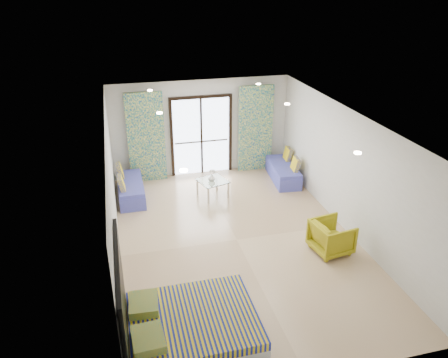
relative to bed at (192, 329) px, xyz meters
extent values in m
cube|color=black|center=(1.48, 6.37, 1.96)|extent=(1.76, 0.08, 0.08)
cube|color=black|center=(0.64, 6.37, 0.82)|extent=(0.08, 0.08, 2.20)
cube|color=black|center=(2.32, 6.37, 0.82)|extent=(0.08, 0.08, 2.20)
cube|color=black|center=(1.48, 6.37, 0.82)|extent=(0.05, 0.06, 2.20)
cube|color=#595451|center=(1.48, 6.39, 0.67)|extent=(1.52, 0.03, 0.04)
cube|color=silver|center=(-0.07, 6.23, 0.97)|extent=(1.00, 0.10, 2.50)
cube|color=silver|center=(3.03, 6.23, 0.97)|extent=(1.00, 0.10, 2.50)
cylinder|color=#FFE0B2|center=(0.08, 0.66, 2.39)|extent=(0.12, 0.12, 0.02)
cylinder|color=#FFE0B2|center=(2.88, 0.66, 2.39)|extent=(0.12, 0.12, 0.02)
cylinder|color=#FFE0B2|center=(0.08, 3.66, 2.39)|extent=(0.12, 0.12, 0.02)
cylinder|color=#FFE0B2|center=(2.88, 3.66, 2.39)|extent=(0.12, 0.12, 0.02)
cylinder|color=#FFE0B2|center=(0.08, 5.66, 2.39)|extent=(0.12, 0.12, 0.02)
cylinder|color=#FFE0B2|center=(2.88, 5.66, 2.39)|extent=(0.12, 0.12, 0.02)
cube|color=black|center=(-0.98, 0.00, 0.77)|extent=(0.06, 2.10, 1.50)
cube|color=silver|center=(-0.99, 1.25, 0.77)|extent=(0.02, 0.10, 0.10)
cube|color=silver|center=(0.03, 0.00, -0.09)|extent=(1.97, 1.57, 0.39)
cube|color=navy|center=(0.03, 0.00, 0.18)|extent=(1.95, 1.60, 0.15)
cube|color=#1D866A|center=(-0.68, -0.37, 0.33)|extent=(0.47, 0.56, 0.14)
cube|color=#1D866A|center=(-0.68, 0.37, 0.33)|extent=(0.48, 0.57, 0.14)
cube|color=#484CAD|center=(-0.62, 5.27, -0.10)|extent=(0.64, 1.63, 0.36)
cube|color=#484CAD|center=(-0.62, 5.27, 0.12)|extent=(0.62, 1.59, 0.09)
cube|color=navy|center=(-0.85, 4.89, 0.33)|extent=(0.18, 0.41, 0.38)
cube|color=navy|center=(-0.85, 5.65, 0.33)|extent=(0.18, 0.41, 0.38)
cube|color=#484CAD|center=(3.58, 5.33, -0.10)|extent=(0.79, 1.67, 0.36)
cube|color=#484CAD|center=(3.58, 5.33, 0.12)|extent=(0.77, 1.63, 0.09)
cube|color=navy|center=(3.76, 4.94, 0.33)|extent=(0.22, 0.42, 0.37)
cube|color=navy|center=(3.84, 5.68, 0.33)|extent=(0.22, 0.42, 0.37)
cylinder|color=silver|center=(1.24, 4.46, -0.07)|extent=(0.07, 0.07, 0.44)
cylinder|color=silver|center=(1.80, 4.63, -0.07)|extent=(0.07, 0.07, 0.44)
cylinder|color=silver|center=(1.07, 5.02, -0.07)|extent=(0.07, 0.07, 0.44)
cylinder|color=silver|center=(1.63, 5.19, -0.07)|extent=(0.07, 0.07, 0.44)
cube|color=#8CA59E|center=(1.44, 4.82, 0.15)|extent=(0.84, 0.84, 0.02)
sphere|color=white|center=(1.49, 4.84, 0.39)|extent=(0.08, 0.08, 0.08)
sphere|color=white|center=(1.42, 4.88, 0.41)|extent=(0.08, 0.08, 0.08)
sphere|color=white|center=(1.38, 4.81, 0.43)|extent=(0.08, 0.08, 0.08)
sphere|color=white|center=(1.45, 4.77, 0.46)|extent=(0.08, 0.08, 0.08)
imported|color=white|center=(1.41, 4.79, 0.25)|extent=(0.21, 0.22, 0.18)
imported|color=#A99D15|center=(3.25, 1.78, 0.10)|extent=(0.80, 0.84, 0.76)
camera|label=1|loc=(-0.78, -5.07, 4.95)|focal=35.00mm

